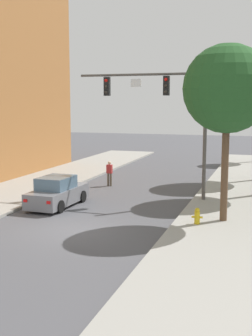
# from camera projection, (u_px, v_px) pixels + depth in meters

# --- Properties ---
(ground_plane) EXTENTS (120.00, 120.00, 0.00)m
(ground_plane) POSITION_uv_depth(u_px,v_px,m) (72.00, 229.00, 19.23)
(ground_plane) COLOR #4C4C51
(sidewalk_right) EXTENTS (5.00, 60.00, 0.15)m
(sidewalk_right) POSITION_uv_depth(u_px,v_px,m) (226.00, 242.00, 17.25)
(sidewalk_right) COLOR #99968E
(sidewalk_right) RESTS_ON ground
(traffic_signal_mast) EXTENTS (7.27, 0.38, 7.50)m
(traffic_signal_mast) POSITION_uv_depth(u_px,v_px,m) (167.00, 103.00, 24.40)
(traffic_signal_mast) COLOR #514C47
(traffic_signal_mast) RESTS_ON sidewalk_right
(car_lead_grey) EXTENTS (1.93, 4.28, 1.60)m
(car_lead_grey) POSITION_uv_depth(u_px,v_px,m) (57.00, 193.00, 23.46)
(car_lead_grey) COLOR slate
(car_lead_grey) RESTS_ON ground
(pedestrian_crossing_road) EXTENTS (0.36, 0.22, 1.64)m
(pedestrian_crossing_road) POSITION_uv_depth(u_px,v_px,m) (109.00, 172.00, 29.22)
(pedestrian_crossing_road) COLOR brown
(pedestrian_crossing_road) RESTS_ON ground
(fire_hydrant) EXTENTS (0.48, 0.24, 0.72)m
(fire_hydrant) POSITION_uv_depth(u_px,v_px,m) (197.00, 216.00, 19.49)
(fire_hydrant) COLOR gold
(fire_hydrant) RESTS_ON sidewalk_right
(street_tree_nearest) EXTENTS (3.87, 3.87, 7.79)m
(street_tree_nearest) POSITION_uv_depth(u_px,v_px,m) (227.00, 89.00, 19.31)
(street_tree_nearest) COLOR brown
(street_tree_nearest) RESTS_ON sidewalk_right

